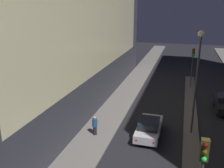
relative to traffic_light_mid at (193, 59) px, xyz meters
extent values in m
cube|color=#66605B|center=(0.00, -9.67, -3.65)|extent=(1.19, 30.01, 0.11)
cube|color=#3D3814|center=(0.00, -22.33, 0.87)|extent=(0.32, 0.28, 0.90)
sphere|color=#4C0F0F|center=(0.00, -22.51, 1.17)|extent=(0.20, 0.20, 0.20)
sphere|color=#4C380A|center=(0.00, -22.51, 0.87)|extent=(0.20, 0.20, 0.20)
sphere|color=#1EEA4C|center=(0.00, -22.51, 0.57)|extent=(0.20, 0.20, 0.20)
cylinder|color=#383838|center=(0.00, 0.03, -1.58)|extent=(0.12, 0.12, 4.01)
cube|color=#3D3814|center=(0.00, 0.03, 0.87)|extent=(0.32, 0.28, 0.90)
sphere|color=#4C0F0F|center=(0.00, -0.15, 1.17)|extent=(0.20, 0.20, 0.20)
sphere|color=#4C380A|center=(0.00, -0.15, 0.87)|extent=(0.20, 0.20, 0.20)
sphere|color=#1EEA4C|center=(0.00, -0.15, 0.57)|extent=(0.20, 0.20, 0.20)
cylinder|color=#383838|center=(0.00, -12.20, 0.26)|extent=(0.16, 0.16, 7.71)
sphere|color=#F9EAB2|center=(0.00, -12.20, 4.27)|extent=(0.49, 0.49, 0.49)
cube|color=#B2B2B7|center=(-3.23, -13.48, -3.08)|extent=(1.76, 4.28, 0.61)
cube|color=black|center=(-3.23, -13.80, -2.50)|extent=(1.50, 1.93, 0.54)
cube|color=red|center=(-3.84, -15.62, -3.05)|extent=(0.14, 0.04, 0.10)
cube|color=red|center=(-2.61, -15.62, -3.05)|extent=(0.14, 0.04, 0.10)
cylinder|color=black|center=(-3.99, -12.15, -3.38)|extent=(0.22, 0.64, 0.64)
cylinder|color=black|center=(-2.46, -12.15, -3.38)|extent=(0.22, 0.64, 0.64)
cylinder|color=black|center=(-3.99, -14.81, -3.38)|extent=(0.22, 0.64, 0.64)
cylinder|color=black|center=(-2.46, -14.81, -3.38)|extent=(0.22, 0.64, 0.64)
cube|color=red|center=(2.60, -4.22, -3.01)|extent=(0.14, 0.04, 0.10)
cylinder|color=black|center=(2.44, -5.06, -3.38)|extent=(0.22, 0.64, 0.64)
cylinder|color=black|center=(2.44, -7.80, -3.38)|extent=(0.22, 0.64, 0.64)
cylinder|color=black|center=(-7.33, -14.74, -3.22)|extent=(0.30, 0.30, 0.72)
cylinder|color=navy|center=(-7.33, -14.74, -2.54)|extent=(0.41, 0.41, 0.64)
sphere|color=tan|center=(-7.33, -14.74, -2.12)|extent=(0.21, 0.21, 0.21)
camera|label=1|loc=(-1.06, -31.35, 6.11)|focal=40.00mm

